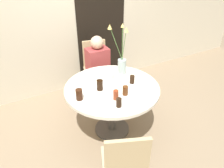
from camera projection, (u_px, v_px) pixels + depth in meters
name	position (u px, v px, depth m)	size (l,w,h in m)	color
ground_plane	(112.00, 129.00, 3.12)	(16.00, 16.00, 0.00)	#89755B
wall_back	(70.00, 15.00, 3.48)	(8.00, 0.05, 2.60)	beige
doorway_panel	(101.00, 28.00, 3.82)	(0.90, 0.01, 2.05)	black
dining_table	(112.00, 94.00, 2.81)	(1.20, 1.20, 0.72)	silver
chair_near_front	(96.00, 65.00, 3.68)	(0.48, 0.48, 0.93)	tan
chair_right_flank	(125.00, 163.00, 1.98)	(0.52, 0.52, 0.93)	tan
birthday_cake	(105.00, 76.00, 2.87)	(0.23, 0.23, 0.15)	white
flower_vase	(121.00, 60.00, 2.94)	(0.26, 0.21, 0.70)	#9EB2AD
side_plate	(97.00, 72.00, 3.07)	(0.22, 0.22, 0.01)	silver
drink_glass_0	(132.00, 79.00, 2.80)	(0.06, 0.06, 0.11)	black
drink_glass_1	(79.00, 94.00, 2.48)	(0.08, 0.08, 0.13)	#33190C
drink_glass_2	(119.00, 103.00, 2.37)	(0.06, 0.06, 0.11)	black
drink_glass_3	(125.00, 91.00, 2.57)	(0.07, 0.07, 0.11)	#51280F
drink_glass_4	(116.00, 95.00, 2.49)	(0.06, 0.06, 0.12)	maroon
drink_glass_5	(100.00, 85.00, 2.66)	(0.08, 0.08, 0.13)	black
person_guest	(98.00, 70.00, 3.56)	(0.34, 0.24, 1.09)	#383333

